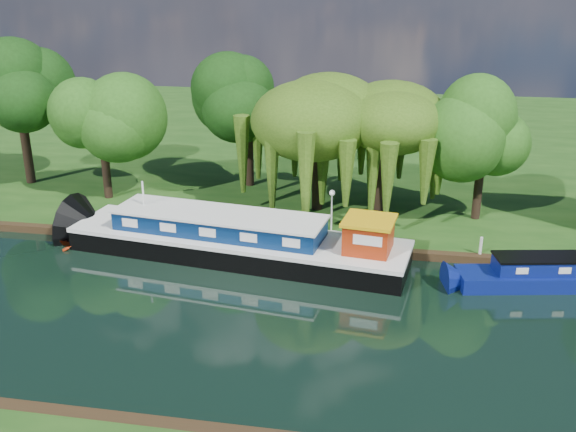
# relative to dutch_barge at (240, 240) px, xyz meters

# --- Properties ---
(ground) EXTENTS (120.00, 120.00, 0.00)m
(ground) POSITION_rel_dutch_barge_xyz_m (4.26, -6.77, -1.00)
(ground) COLOR black
(far_bank) EXTENTS (120.00, 52.00, 0.45)m
(far_bank) POSITION_rel_dutch_barge_xyz_m (4.26, 27.23, -0.78)
(far_bank) COLOR #173E11
(far_bank) RESTS_ON ground
(dutch_barge) EXTENTS (19.61, 6.88, 4.05)m
(dutch_barge) POSITION_rel_dutch_barge_xyz_m (0.00, 0.00, 0.00)
(dutch_barge) COLOR black
(dutch_barge) RESTS_ON ground
(red_dinghy) EXTENTS (3.48, 2.53, 0.71)m
(red_dinghy) POSITION_rel_dutch_barge_xyz_m (-9.13, 0.13, -1.00)
(red_dinghy) COLOR maroon
(red_dinghy) RESTS_ON ground
(willow_left) EXTENTS (6.89, 6.89, 8.26)m
(willow_left) POSITION_rel_dutch_barge_xyz_m (3.41, 7.39, 5.44)
(willow_left) COLOR black
(willow_left) RESTS_ON far_bank
(willow_right) EXTENTS (6.15, 6.15, 7.50)m
(willow_right) POSITION_rel_dutch_barge_xyz_m (7.48, 7.28, 4.91)
(willow_right) COLOR black
(willow_right) RESTS_ON far_bank
(tree_far_left) EXTENTS (5.07, 5.07, 8.16)m
(tree_far_left) POSITION_rel_dutch_barge_xyz_m (-11.15, 7.22, 5.03)
(tree_far_left) COLOR black
(tree_far_left) RESTS_ON far_bank
(tree_far_back) EXTENTS (5.60, 5.60, 9.42)m
(tree_far_back) POSITION_rel_dutch_barge_xyz_m (-18.32, 9.48, 6.01)
(tree_far_back) COLOR black
(tree_far_back) RESTS_ON far_bank
(tree_far_mid) EXTENTS (5.32, 5.32, 8.70)m
(tree_far_mid) POSITION_rel_dutch_barge_xyz_m (-2.11, 11.65, 5.44)
(tree_far_mid) COLOR black
(tree_far_mid) RESTS_ON far_bank
(tree_far_right) EXTENTS (4.73, 4.73, 7.74)m
(tree_far_right) POSITION_rel_dutch_barge_xyz_m (13.54, 7.38, 4.78)
(tree_far_right) COLOR black
(tree_far_right) RESTS_ON far_bank
(lamppost) EXTENTS (0.36, 0.36, 2.56)m
(lamppost) POSITION_rel_dutch_barge_xyz_m (4.76, 3.73, 1.42)
(lamppost) COLOR silver
(lamppost) RESTS_ON far_bank
(mooring_posts) EXTENTS (19.16, 0.16, 1.00)m
(mooring_posts) POSITION_rel_dutch_barge_xyz_m (3.76, 1.63, -0.05)
(mooring_posts) COLOR silver
(mooring_posts) RESTS_ON far_bank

